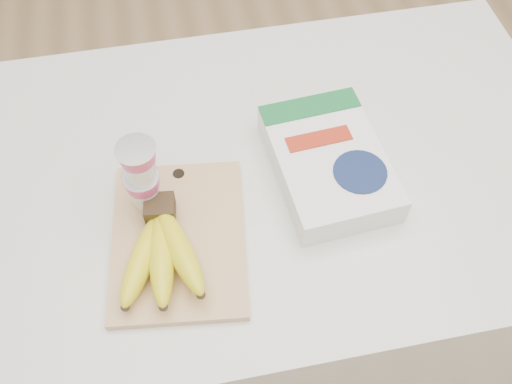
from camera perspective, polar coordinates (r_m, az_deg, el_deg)
table at (r=1.37m, az=2.06°, el=-7.46°), size 1.09×0.73×0.82m
cutting_board at (r=0.93m, az=-7.74°, el=-4.63°), size 0.25×0.31×0.01m
bananas at (r=0.89m, az=-9.45°, el=-5.84°), size 0.15×0.20×0.06m
yogurt_stack at (r=0.91m, az=-11.41°, el=1.69°), size 0.07×0.06×0.15m
cereal_box at (r=0.99m, az=7.27°, el=2.97°), size 0.20×0.28×0.06m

